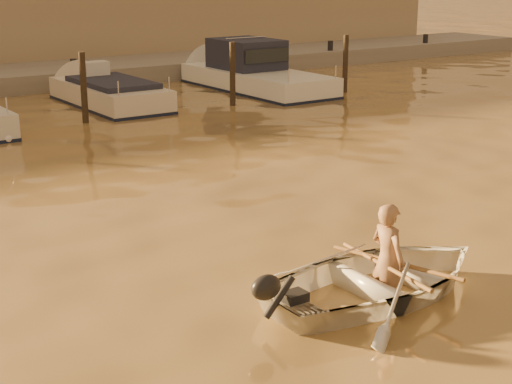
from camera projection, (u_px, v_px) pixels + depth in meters
ground_plane at (470, 271)px, 11.54m from camera, size 160.00×160.00×0.00m
dinghy at (381, 278)px, 10.64m from camera, size 3.54×2.54×0.73m
person at (388, 260)px, 10.63m from camera, size 0.38×0.58×1.59m
outboard_motor at (293, 302)px, 9.82m from camera, size 0.90×0.40×0.70m
oar_port at (395, 263)px, 10.73m from camera, size 0.49×2.07×0.13m
oar_starboard at (385, 266)px, 10.62m from camera, size 0.43×2.08×0.13m
moored_boat_3 at (110, 99)px, 24.96m from camera, size 2.05×5.94×0.95m
moored_boat_4 at (257, 72)px, 27.96m from camera, size 2.43×7.44×1.75m
piling_2 at (84, 91)px, 22.08m from camera, size 0.18×0.18×2.20m
piling_3 at (233, 77)px, 24.80m from camera, size 0.18×0.18×2.20m
piling_4 at (345, 67)px, 27.37m from camera, size 0.18×0.18×2.20m
fender_c at (7, 138)px, 19.86m from camera, size 0.30×0.30×0.30m
fender_d at (167, 108)px, 24.04m from camera, size 0.30×0.30×0.30m
fender_e at (299, 97)px, 26.04m from camera, size 0.30×0.30×0.30m
quay at (7, 84)px, 28.48m from camera, size 52.00×4.00×1.00m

